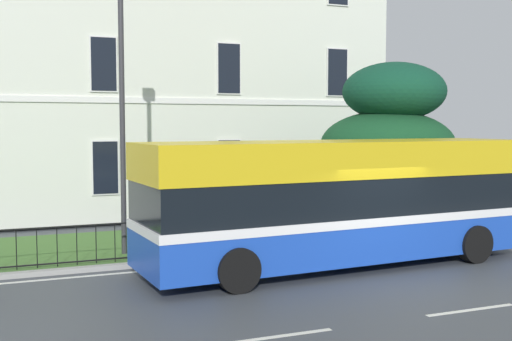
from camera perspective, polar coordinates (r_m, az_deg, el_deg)
ground_plane at (r=14.95m, az=11.94°, el=-9.52°), size 60.00×56.00×0.18m
georgian_townhouse at (r=26.68m, az=-10.16°, el=11.61°), size 18.21×8.44×13.64m
iron_verge_railing at (r=16.71m, az=-2.54°, el=-5.74°), size 13.20×0.04×0.97m
evergreen_tree at (r=21.38m, az=12.14°, el=1.02°), size 5.33×5.33×5.41m
single_decker_bus at (r=15.70m, az=7.59°, el=-2.69°), size 10.18×3.23×3.10m
street_lamp_post at (r=16.73m, az=-12.03°, el=7.23°), size 0.36×0.24×7.59m
litter_bin at (r=18.92m, az=6.50°, el=-4.27°), size 0.51×0.51×1.21m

